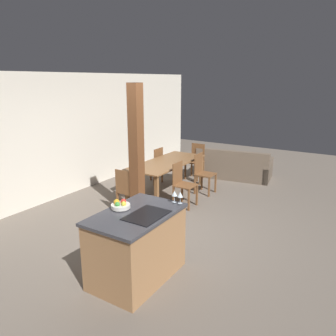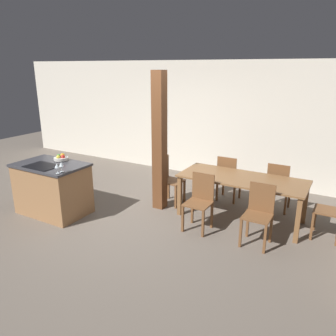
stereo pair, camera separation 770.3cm
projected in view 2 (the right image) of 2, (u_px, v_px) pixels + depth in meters
ground_plane at (133, 217)px, 5.81m from camera, size 16.00×16.00×0.00m
wall_back at (201, 120)px, 7.75m from camera, size 11.20×0.08×2.70m
kitchen_island at (53, 188)px, 5.87m from camera, size 1.26×0.82×0.93m
fruit_bowl at (61, 158)px, 5.93m from camera, size 0.25×0.25×0.11m
wine_glass_near at (57, 166)px, 5.16m from camera, size 0.08×0.08×0.17m
wine_glass_middle at (61, 164)px, 5.23m from camera, size 0.08×0.08×0.17m
dining_table at (242, 183)px, 5.56m from camera, size 2.12×0.88×0.76m
dining_chair_near_left at (200, 200)px, 5.28m from camera, size 0.40×0.40×0.92m
dining_chair_near_right at (259, 213)px, 4.83m from camera, size 0.40×0.40×0.92m
dining_chair_far_left at (228, 177)px, 6.39m from camera, size 0.40×0.40×0.92m
dining_chair_far_right at (278, 186)px, 5.94m from camera, size 0.40×0.40×0.92m
dining_chair_head_end at (169, 179)px, 6.29m from camera, size 0.40×0.40×0.92m
dining_chair_foot_end at (334, 210)px, 4.93m from camera, size 0.40×0.40×0.92m
timber_post at (160, 143)px, 5.86m from camera, size 0.21×0.21×2.50m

